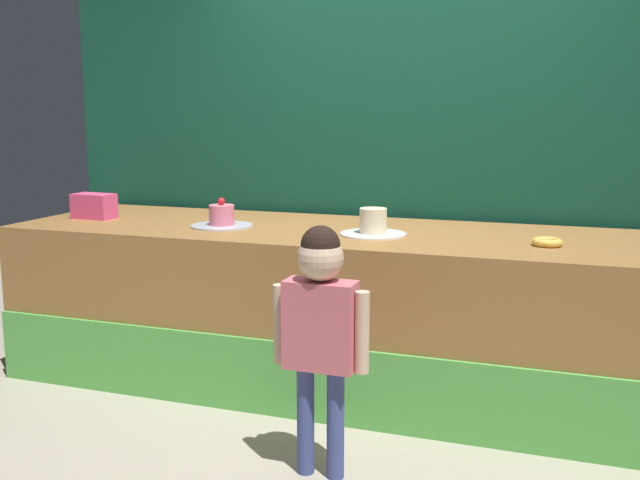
{
  "coord_description": "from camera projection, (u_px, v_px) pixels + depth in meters",
  "views": [
    {
      "loc": [
        0.99,
        -3.29,
        1.56
      ],
      "look_at": [
        -0.26,
        0.33,
        0.88
      ],
      "focal_mm": 40.9,
      "sensor_mm": 36.0,
      "label": 1
    }
  ],
  "objects": [
    {
      "name": "pink_box",
      "position": [
        94.0,
        206.0,
        4.5
      ],
      "size": [
        0.26,
        0.16,
        0.15
      ],
      "primitive_type": "cube",
      "rotation": [
        0.0,
        0.0,
        -0.06
      ],
      "color": "#F54D8B",
      "rests_on": "stage_platform"
    },
    {
      "name": "child_figure",
      "position": [
        320.0,
        317.0,
        3.04
      ],
      "size": [
        0.42,
        0.19,
        1.1
      ],
      "color": "#3F4C8C",
      "rests_on": "ground_plane"
    },
    {
      "name": "curtain_backdrop",
      "position": [
        406.0,
        128.0,
        4.52
      ],
      "size": [
        4.68,
        0.08,
        2.9
      ],
      "primitive_type": "cube",
      "color": "#144C38",
      "rests_on": "ground_plane"
    },
    {
      "name": "cake_left",
      "position": [
        222.0,
        218.0,
        4.18
      ],
      "size": [
        0.36,
        0.36,
        0.17
      ],
      "color": "silver",
      "rests_on": "stage_platform"
    },
    {
      "name": "ground_plane",
      "position": [
        348.0,
        426.0,
        3.65
      ],
      "size": [
        12.0,
        12.0,
        0.0
      ],
      "primitive_type": "plane",
      "color": "#ADA38E"
    },
    {
      "name": "cake_center",
      "position": [
        373.0,
        225.0,
        3.89
      ],
      "size": [
        0.36,
        0.36,
        0.14
      ],
      "color": "white",
      "rests_on": "stage_platform"
    },
    {
      "name": "stage_platform",
      "position": [
        377.0,
        311.0,
        4.08
      ],
      "size": [
        4.21,
        1.13,
        0.9
      ],
      "color": "#9E6B38",
      "rests_on": "ground_plane"
    },
    {
      "name": "donut",
      "position": [
        547.0,
        242.0,
        3.58
      ],
      "size": [
        0.15,
        0.15,
        0.04
      ],
      "primitive_type": "torus",
      "color": "#F2BF4C",
      "rests_on": "stage_platform"
    }
  ]
}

